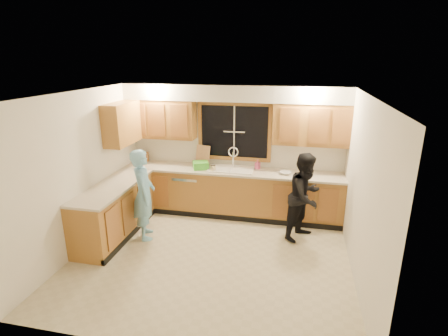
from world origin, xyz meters
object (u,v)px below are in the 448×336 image
object	(u,v)px
bowl	(286,173)
soap_bottle	(258,164)
woman	(305,197)
sink	(231,172)
dishwasher	(189,191)
knife_block	(146,157)
dish_crate	(201,165)
man	(144,194)
stove	(97,226)

from	to	relation	value
bowl	soap_bottle	bearing A→B (deg)	157.30
woman	bowl	world-z (taller)	woman
sink	dishwasher	xyz separation A→B (m)	(-0.85, -0.01, -0.45)
knife_block	dish_crate	distance (m)	1.26
knife_block	sink	bearing A→B (deg)	-7.48
dish_crate	man	bearing A→B (deg)	-120.04
knife_block	soap_bottle	world-z (taller)	knife_block
soap_bottle	knife_block	bearing A→B (deg)	179.96
dish_crate	bowl	bearing A→B (deg)	-0.30
dishwasher	dish_crate	distance (m)	0.63
stove	soap_bottle	size ratio (longest dim) A/B	4.90
knife_block	dish_crate	world-z (taller)	knife_block
sink	dish_crate	size ratio (longest dim) A/B	3.00
sink	stove	bearing A→B (deg)	-134.61
dishwasher	woman	size ratio (longest dim) A/B	0.55
stove	soap_bottle	world-z (taller)	soap_bottle
sink	soap_bottle	world-z (taller)	sink
dishwasher	knife_block	world-z (taller)	knife_block
dishwasher	man	xyz separation A→B (m)	(-0.41, -1.19, 0.37)
stove	dish_crate	distance (m)	2.21
soap_bottle	dishwasher	bearing A→B (deg)	-172.20
stove	woman	world-z (taller)	woman
sink	knife_block	xyz separation A→B (m)	(-1.83, 0.17, 0.15)
woman	stove	bearing A→B (deg)	142.61
sink	man	size ratio (longest dim) A/B	0.55
sink	woman	bearing A→B (deg)	-25.37
bowl	woman	bearing A→B (deg)	-58.80
man	stove	bearing A→B (deg)	114.27
dishwasher	bowl	distance (m)	1.96
stove	knife_block	size ratio (longest dim) A/B	4.58
stove	man	xyz separation A→B (m)	(0.54, 0.62, 0.33)
stove	soap_bottle	distance (m)	3.08
dishwasher	bowl	bearing A→B (deg)	-1.38
dishwasher	soap_bottle	size ratio (longest dim) A/B	4.47
dish_crate	soap_bottle	bearing A→B (deg)	11.52
dishwasher	soap_bottle	world-z (taller)	soap_bottle
sink	bowl	distance (m)	1.03
soap_bottle	dish_crate	bearing A→B (deg)	-168.48
dishwasher	soap_bottle	distance (m)	1.48
man	woman	xyz separation A→B (m)	(2.65, 0.55, -0.03)
sink	knife_block	world-z (taller)	sink
knife_block	bowl	world-z (taller)	knife_block
dishwasher	knife_block	bearing A→B (deg)	169.33
knife_block	bowl	size ratio (longest dim) A/B	0.92
man	bowl	world-z (taller)	man
stove	dish_crate	size ratio (longest dim) A/B	3.14
stove	woman	size ratio (longest dim) A/B	0.60
sink	dish_crate	distance (m)	0.61
woman	soap_bottle	bearing A→B (deg)	80.21
dishwasher	woman	world-z (taller)	woman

